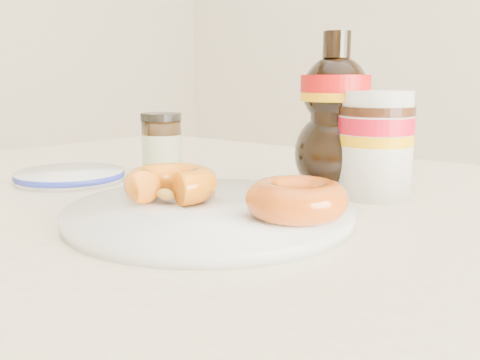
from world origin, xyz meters
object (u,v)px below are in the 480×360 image
Objects in this scene: dining_table at (277,272)px; blue_rim_saucer at (70,176)px; donut_whole at (297,199)px; nutella_jar at (375,140)px; syrup_bottle at (334,113)px; plate at (210,212)px; dark_jar at (162,146)px; donut_bitten at (171,184)px.

blue_rim_saucer is at bearing -166.83° from dining_table.
donut_whole is 0.75× the size of nutella_jar.
donut_whole is (0.08, -0.08, 0.12)m from dining_table.
nutella_jar is (0.06, 0.11, 0.15)m from dining_table.
blue_rim_saucer is (-0.31, -0.07, 0.09)m from dining_table.
syrup_bottle is at bearing 110.00° from donut_whole.
plate is 0.30m from blue_rim_saucer.
donut_whole reaches higher than dining_table.
dining_table is 0.14m from plate.
dark_jar is at bearing 171.97° from dining_table.
plate is 3.04× the size of donut_whole.
donut_bitten is at bearing -169.91° from donut_whole.
syrup_bottle is (0.01, 0.11, 0.18)m from dining_table.
donut_bitten is 1.04× the size of donut_whole.
nutella_jar is 0.65× the size of syrup_bottle.
syrup_bottle is 2.14× the size of dark_jar.
donut_bitten is at bearing -174.04° from plate.
nutella_jar is at bearing 6.39° from syrup_bottle.
syrup_bottle is (0.03, 0.21, 0.09)m from plate.
plate is at bearing 29.84° from donut_bitten.
donut_whole is at bearing -70.00° from syrup_bottle.
syrup_bottle is 0.26m from dark_jar.
dark_jar reaches higher than donut_whole.
nutella_jar is at bearing 60.06° from dining_table.
donut_whole is 0.49× the size of syrup_bottle.
nutella_jar is 1.38× the size of dark_jar.
syrup_bottle is 1.32× the size of blue_rim_saucer.
donut_whole is (0.15, 0.03, -0.00)m from donut_bitten.
syrup_bottle is at bearing 29.06° from blue_rim_saucer.
donut_whole is at bearing 12.31° from plate.
dark_jar is at bearing 160.46° from donut_whole.
nutella_jar is (-0.01, 0.19, 0.04)m from donut_whole.
donut_whole is 1.04× the size of dark_jar.
dark_jar is at bearing 164.33° from donut_bitten.
donut_bitten reaches higher than dining_table.
syrup_bottle is (-0.05, -0.01, 0.03)m from nutella_jar.
dark_jar reaches higher than donut_bitten.
dark_jar is (-0.17, 0.14, 0.01)m from donut_bitten.
blue_rim_saucer is at bearing -153.80° from nutella_jar.
dining_table is 10.66× the size of nutella_jar.
dark_jar is (-0.25, -0.07, -0.06)m from syrup_bottle.
blue_rim_saucer is at bearing -150.94° from syrup_bottle.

